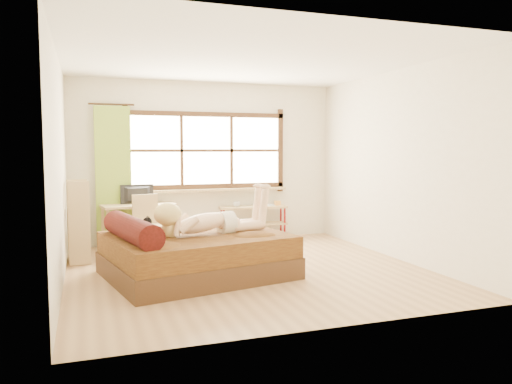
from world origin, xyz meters
name	(u,v)px	position (x,y,z in m)	size (l,w,h in m)	color
floor	(247,270)	(0.00, 0.00, 0.00)	(4.50, 4.50, 0.00)	#9E754C
ceiling	(247,60)	(0.00, 0.00, 2.70)	(4.50, 4.50, 0.00)	white
wall_back	(207,162)	(0.00, 2.25, 1.35)	(4.50, 4.50, 0.00)	silver
wall_front	(328,176)	(0.00, -2.25, 1.35)	(4.50, 4.50, 0.00)	silver
wall_left	(59,169)	(-2.25, 0.00, 1.35)	(4.50, 4.50, 0.00)	silver
wall_right	(397,165)	(2.25, 0.00, 1.35)	(4.50, 4.50, 0.00)	silver
window	(207,153)	(0.00, 2.22, 1.51)	(2.80, 0.16, 1.46)	#FFEDBF
curtain	(113,176)	(-1.55, 2.13, 1.15)	(0.55, 0.10, 2.20)	olive
bed	(193,253)	(-0.73, -0.07, 0.28)	(2.40, 2.07, 0.80)	#372310
woman	(210,209)	(-0.53, -0.11, 0.84)	(1.47, 0.42, 0.63)	beige
kitten	(137,226)	(-1.40, 0.04, 0.65)	(0.32, 0.13, 0.25)	black
desk	(138,210)	(-1.19, 1.95, 0.61)	(1.19, 0.68, 0.71)	#A18A57
monitor	(138,194)	(-1.19, 2.00, 0.86)	(0.53, 0.07, 0.30)	black
chair	(147,220)	(-1.10, 1.58, 0.49)	(0.45, 0.45, 0.88)	#A18A57
pipe_shelf	(254,215)	(0.79, 2.07, 0.43)	(1.20, 0.40, 0.67)	#A18A57
cup	(237,204)	(0.48, 2.07, 0.63)	(0.11, 0.11, 0.09)	gray
book	(264,205)	(0.98, 2.07, 0.60)	(0.17, 0.23, 0.02)	gray
bookshelf	(78,221)	(-2.08, 1.22, 0.58)	(0.31, 0.51, 1.14)	#A18A57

